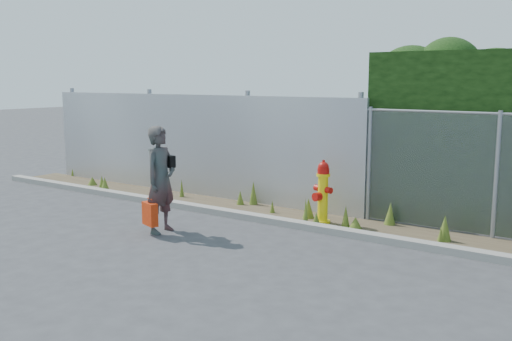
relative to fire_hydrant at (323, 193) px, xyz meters
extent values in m
plane|color=#38393B|center=(-0.50, -2.30, -0.55)|extent=(80.00, 80.00, 0.00)
cube|color=gray|center=(-0.50, -0.50, -0.49)|extent=(16.00, 0.22, 0.12)
cube|color=#493B29|center=(-0.50, 0.10, -0.55)|extent=(16.00, 1.20, 0.01)
cone|color=#445B1B|center=(-3.39, 0.74, -0.39)|extent=(0.17, 0.17, 0.32)
cone|color=#445B1B|center=(0.47, -0.04, -0.36)|extent=(0.15, 0.15, 0.39)
cone|color=#445B1B|center=(-7.74, 0.68, -0.39)|extent=(0.12, 0.12, 0.33)
cone|color=#445B1B|center=(1.03, 0.55, -0.37)|extent=(0.20, 0.20, 0.37)
cone|color=#445B1B|center=(1.04, 0.55, -0.35)|extent=(0.16, 0.16, 0.41)
cone|color=#445B1B|center=(-5.53, -0.24, -0.38)|extent=(0.19, 0.19, 0.35)
cone|color=#445B1B|center=(0.66, -0.05, -0.44)|extent=(0.24, 0.24, 0.22)
cone|color=#445B1B|center=(-1.86, 0.53, -0.31)|extent=(0.17, 0.17, 0.48)
cone|color=#445B1B|center=(-1.15, 0.14, -0.43)|extent=(0.10, 0.10, 0.25)
cone|color=#445B1B|center=(-0.38, 0.17, -0.36)|extent=(0.22, 0.22, 0.38)
cone|color=#445B1B|center=(-3.56, 0.27, -0.35)|extent=(0.10, 0.10, 0.40)
cone|color=#445B1B|center=(2.12, 0.08, -0.34)|extent=(0.22, 0.22, 0.42)
cone|color=#445B1B|center=(-0.01, -0.21, -0.43)|extent=(0.15, 0.15, 0.24)
cone|color=#445B1B|center=(-2.07, 0.37, -0.41)|extent=(0.16, 0.16, 0.29)
cone|color=#445B1B|center=(-5.32, -0.34, -0.38)|extent=(0.23, 0.23, 0.35)
cone|color=#445B1B|center=(-6.26, 0.09, -0.45)|extent=(0.23, 0.23, 0.21)
cone|color=#445B1B|center=(2.11, -0.08, -0.41)|extent=(0.09, 0.09, 0.28)
cone|color=#445B1B|center=(-0.16, -0.31, -0.31)|extent=(0.10, 0.10, 0.49)
cube|color=#B3B5BB|center=(-3.75, 0.70, 0.55)|extent=(8.50, 0.08, 2.20)
cylinder|color=gray|center=(-7.80, 0.82, 0.60)|extent=(0.10, 0.10, 2.30)
cylinder|color=gray|center=(-5.00, 0.82, 0.60)|extent=(0.10, 0.10, 2.30)
cylinder|color=gray|center=(-2.20, 0.82, 0.60)|extent=(0.10, 0.10, 2.30)
cylinder|color=gray|center=(0.30, 0.82, 0.60)|extent=(0.10, 0.10, 2.30)
cylinder|color=gray|center=(0.55, 0.70, 0.47)|extent=(0.07, 0.07, 2.05)
cylinder|color=gray|center=(2.70, 0.70, 0.47)|extent=(0.07, 0.07, 2.05)
sphere|color=black|center=(0.84, 1.83, 1.86)|extent=(1.49, 1.49, 1.49)
sphere|color=black|center=(1.51, 1.91, 2.12)|extent=(1.22, 1.22, 1.22)
sphere|color=black|center=(2.32, 1.84, 1.77)|extent=(1.48, 1.48, 1.48)
cylinder|color=yellow|center=(0.00, 0.01, -0.52)|extent=(0.28, 0.28, 0.06)
cylinder|color=yellow|center=(0.00, 0.01, -0.13)|extent=(0.18, 0.18, 0.85)
cylinder|color=yellow|center=(0.00, 0.01, 0.32)|extent=(0.24, 0.24, 0.05)
cylinder|color=#B20F0A|center=(0.00, 0.01, 0.39)|extent=(0.21, 0.21, 0.10)
sphere|color=#B20F0A|center=(0.00, 0.01, 0.46)|extent=(0.19, 0.19, 0.19)
cylinder|color=#B20F0A|center=(0.00, 0.01, 0.56)|extent=(0.05, 0.05, 0.05)
cylinder|color=#B20F0A|center=(-0.14, 0.01, 0.07)|extent=(0.10, 0.11, 0.11)
cylinder|color=#B20F0A|center=(0.14, 0.01, 0.07)|extent=(0.10, 0.11, 0.11)
cylinder|color=#B20F0A|center=(0.00, -0.13, -0.05)|extent=(0.15, 0.12, 0.15)
imported|color=#0E5950|center=(-1.95, -2.01, 0.34)|extent=(0.47, 0.68, 1.78)
cube|color=#B6230A|center=(-1.95, -2.28, -0.19)|extent=(0.34, 0.13, 0.38)
cylinder|color=#B6230A|center=(-1.95, -2.28, 0.06)|extent=(0.16, 0.01, 0.01)
cube|color=black|center=(-1.96, -1.81, 0.62)|extent=(0.27, 0.11, 0.20)
camera|label=1|loc=(4.62, -8.73, 1.97)|focal=40.00mm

